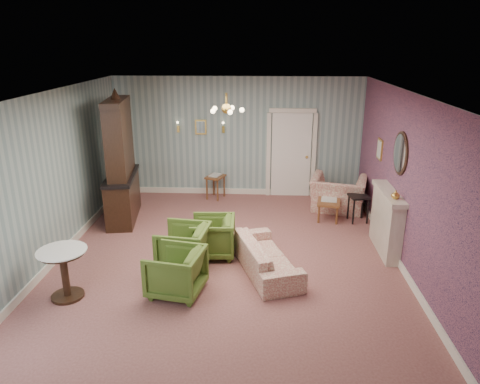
# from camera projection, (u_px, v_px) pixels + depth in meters

# --- Properties ---
(floor) EXTENTS (7.00, 7.00, 0.00)m
(floor) POSITION_uv_depth(u_px,v_px,m) (228.00, 257.00, 8.05)
(floor) COLOR #935C55
(floor) RESTS_ON ground
(ceiling) EXTENTS (7.00, 7.00, 0.00)m
(ceiling) POSITION_uv_depth(u_px,v_px,m) (226.00, 93.00, 7.11)
(ceiling) COLOR white
(ceiling) RESTS_ON ground
(wall_back) EXTENTS (6.00, 0.00, 6.00)m
(wall_back) POSITION_uv_depth(u_px,v_px,m) (238.00, 137.00, 10.89)
(wall_back) COLOR gray
(wall_back) RESTS_ON ground
(wall_front) EXTENTS (6.00, 0.00, 6.00)m
(wall_front) POSITION_uv_depth(u_px,v_px,m) (199.00, 288.00, 4.27)
(wall_front) COLOR gray
(wall_front) RESTS_ON ground
(wall_left) EXTENTS (0.00, 7.00, 7.00)m
(wall_left) POSITION_uv_depth(u_px,v_px,m) (54.00, 177.00, 7.72)
(wall_left) COLOR gray
(wall_left) RESTS_ON ground
(wall_right) EXTENTS (0.00, 7.00, 7.00)m
(wall_right) POSITION_uv_depth(u_px,v_px,m) (407.00, 182.00, 7.44)
(wall_right) COLOR gray
(wall_right) RESTS_ON ground
(wall_right_floral) EXTENTS (0.00, 7.00, 7.00)m
(wall_right_floral) POSITION_uv_depth(u_px,v_px,m) (406.00, 182.00, 7.44)
(wall_right_floral) COLOR #BB5D6E
(wall_right_floral) RESTS_ON ground
(door) EXTENTS (1.12, 0.12, 2.16)m
(door) POSITION_uv_depth(u_px,v_px,m) (291.00, 153.00, 10.91)
(door) COLOR white
(door) RESTS_ON floor
(olive_chair_a) EXTENTS (0.87, 0.91, 0.80)m
(olive_chair_a) POSITION_uv_depth(u_px,v_px,m) (176.00, 270.00, 6.78)
(olive_chair_a) COLOR #4D6B25
(olive_chair_a) RESTS_ON floor
(olive_chair_b) EXTENTS (0.85, 0.89, 0.83)m
(olive_chair_b) POSITION_uv_depth(u_px,v_px,m) (183.00, 245.00, 7.57)
(olive_chair_b) COLOR #4D6B25
(olive_chair_b) RESTS_ON floor
(olive_chair_c) EXTENTS (0.74, 0.78, 0.78)m
(olive_chair_c) POSITION_uv_depth(u_px,v_px,m) (212.00, 235.00, 8.01)
(olive_chair_c) COLOR #4D6B25
(olive_chair_c) RESTS_ON floor
(sofa_chintz) EXTENTS (1.09, 1.91, 0.72)m
(sofa_chintz) POSITION_uv_depth(u_px,v_px,m) (266.00, 251.00, 7.47)
(sofa_chintz) COLOR #A64943
(sofa_chintz) RESTS_ON floor
(wingback_chair) EXTENTS (1.35, 1.05, 1.04)m
(wingback_chair) POSITION_uv_depth(u_px,v_px,m) (339.00, 188.00, 10.13)
(wingback_chair) COLOR #A64943
(wingback_chair) RESTS_ON floor
(dresser) EXTENTS (0.80, 1.71, 2.73)m
(dresser) POSITION_uv_depth(u_px,v_px,m) (120.00, 158.00, 9.34)
(dresser) COLOR black
(dresser) RESTS_ON floor
(fireplace) EXTENTS (0.30, 1.40, 1.16)m
(fireplace) POSITION_uv_depth(u_px,v_px,m) (386.00, 221.00, 8.11)
(fireplace) COLOR beige
(fireplace) RESTS_ON floor
(mantel_vase) EXTENTS (0.15, 0.15, 0.15)m
(mantel_vase) POSITION_uv_depth(u_px,v_px,m) (396.00, 195.00, 7.52)
(mantel_vase) COLOR gold
(mantel_vase) RESTS_ON fireplace
(oval_mirror) EXTENTS (0.04, 0.76, 0.84)m
(oval_mirror) POSITION_uv_depth(u_px,v_px,m) (400.00, 153.00, 7.69)
(oval_mirror) COLOR white
(oval_mirror) RESTS_ON wall_right
(framed_print) EXTENTS (0.04, 0.34, 0.42)m
(framed_print) POSITION_uv_depth(u_px,v_px,m) (380.00, 149.00, 9.05)
(framed_print) COLOR gold
(framed_print) RESTS_ON wall_right
(coffee_table) EXTENTS (0.61, 0.91, 0.43)m
(coffee_table) POSITION_uv_depth(u_px,v_px,m) (328.00, 208.00, 9.77)
(coffee_table) COLOR brown
(coffee_table) RESTS_ON floor
(side_table_black) EXTENTS (0.45, 0.45, 0.59)m
(side_table_black) POSITION_uv_depth(u_px,v_px,m) (358.00, 209.00, 9.53)
(side_table_black) COLOR black
(side_table_black) RESTS_ON floor
(pedestal_table) EXTENTS (0.82, 0.82, 0.79)m
(pedestal_table) POSITION_uv_depth(u_px,v_px,m) (65.00, 274.00, 6.67)
(pedestal_table) COLOR black
(pedestal_table) RESTS_ON floor
(nesting_table) EXTENTS (0.51, 0.57, 0.62)m
(nesting_table) POSITION_uv_depth(u_px,v_px,m) (216.00, 186.00, 10.95)
(nesting_table) COLOR brown
(nesting_table) RESTS_ON floor
(gilt_mirror_back) EXTENTS (0.28, 0.06, 0.36)m
(gilt_mirror_back) POSITION_uv_depth(u_px,v_px,m) (201.00, 127.00, 10.81)
(gilt_mirror_back) COLOR gold
(gilt_mirror_back) RESTS_ON wall_back
(sconce_left) EXTENTS (0.16, 0.12, 0.30)m
(sconce_left) POSITION_uv_depth(u_px,v_px,m) (178.00, 127.00, 10.82)
(sconce_left) COLOR gold
(sconce_left) RESTS_ON wall_back
(sconce_right) EXTENTS (0.16, 0.12, 0.30)m
(sconce_right) POSITION_uv_depth(u_px,v_px,m) (223.00, 127.00, 10.77)
(sconce_right) COLOR gold
(sconce_right) RESTS_ON wall_back
(chandelier) EXTENTS (0.56, 0.56, 0.36)m
(chandelier) POSITION_uv_depth(u_px,v_px,m) (226.00, 110.00, 7.20)
(chandelier) COLOR gold
(chandelier) RESTS_ON ceiling
(burgundy_cushion) EXTENTS (0.41, 0.28, 0.39)m
(burgundy_cushion) POSITION_uv_depth(u_px,v_px,m) (337.00, 192.00, 10.00)
(burgundy_cushion) COLOR maroon
(burgundy_cushion) RESTS_ON wingback_chair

